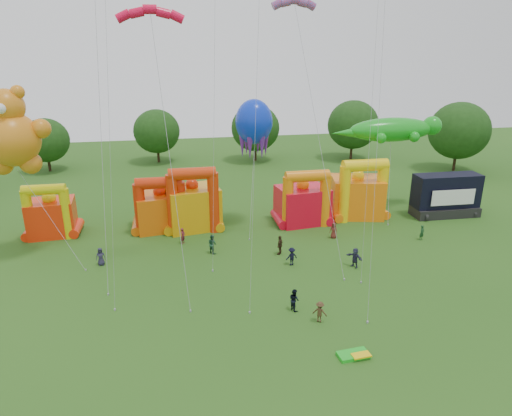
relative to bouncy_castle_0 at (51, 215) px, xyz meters
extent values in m
plane|color=#255117|center=(18.92, -27.57, -2.24)|extent=(160.00, 160.00, 0.00)
cylinder|color=#352314|center=(57.14, 16.54, -0.38)|extent=(0.44, 0.44, 3.72)
ellipsoid|color=#1A3D12|center=(57.14, 16.54, 4.17)|extent=(9.30, 9.30, 8.89)
cylinder|color=#352314|center=(44.00, 27.35, -0.48)|extent=(0.44, 0.44, 3.51)
ellipsoid|color=#1A3D12|center=(44.00, 27.35, 3.81)|extent=(8.77, 8.78, 8.39)
cylinder|color=#352314|center=(27.08, 29.22, -0.59)|extent=(0.44, 0.44, 3.30)
ellipsoid|color=#1A3D12|center=(27.08, 29.22, 3.45)|extent=(8.25, 8.25, 7.88)
cylinder|color=#352314|center=(10.47, 31.20, -0.69)|extent=(0.44, 0.44, 3.09)
ellipsoid|color=#1A3D12|center=(10.47, 31.20, 3.08)|extent=(7.73, 7.72, 7.38)
cylinder|color=#352314|center=(-6.58, 28.25, -0.80)|extent=(0.44, 0.44, 2.88)
ellipsoid|color=#1A3D12|center=(-6.58, 28.25, 2.72)|extent=(7.20, 7.20, 6.88)
cube|color=red|center=(0.00, 0.25, -0.38)|extent=(4.86, 4.01, 3.72)
cylinder|color=yellow|center=(-1.79, -1.08, 0.42)|extent=(1.01, 1.01, 5.32)
cylinder|color=yellow|center=(1.79, -1.08, 0.42)|extent=(1.01, 1.01, 5.32)
cylinder|color=yellow|center=(0.00, -1.08, 3.08)|extent=(4.08, 1.06, 1.06)
sphere|color=yellow|center=(0.00, 0.25, 1.78)|extent=(1.40, 1.40, 1.40)
cube|color=#D9590B|center=(11.19, 0.04, -0.31)|extent=(5.93, 5.05, 3.86)
cylinder|color=red|center=(9.12, -1.50, 0.52)|extent=(1.17, 1.17, 5.52)
cylinder|color=red|center=(13.26, -1.50, 0.52)|extent=(1.17, 1.17, 5.52)
cylinder|color=red|center=(11.19, -1.50, 3.28)|extent=(4.72, 1.23, 1.23)
sphere|color=red|center=(11.19, 0.04, 1.93)|extent=(1.40, 1.40, 1.40)
cube|color=orange|center=(14.60, -0.50, 0.03)|extent=(6.09, 5.22, 4.54)
cylinder|color=red|center=(12.49, -2.07, 1.01)|extent=(1.19, 1.19, 6.49)
cylinder|color=red|center=(16.71, -2.07, 1.01)|extent=(1.19, 1.19, 6.49)
cylinder|color=red|center=(14.60, -2.07, 4.25)|extent=(4.81, 1.25, 1.25)
sphere|color=red|center=(14.60, -0.50, 2.60)|extent=(1.40, 1.40, 1.40)
cube|color=red|center=(26.71, -1.08, -0.22)|extent=(5.85, 4.94, 4.03)
cylinder|color=orange|center=(24.63, -2.62, 0.64)|extent=(1.17, 1.17, 5.76)
cylinder|color=orange|center=(28.79, -2.62, 0.64)|extent=(1.17, 1.17, 5.76)
cylinder|color=orange|center=(26.71, -2.62, 3.52)|extent=(4.75, 1.23, 1.23)
sphere|color=orange|center=(26.71, -1.08, 2.09)|extent=(1.40, 1.40, 1.40)
cube|color=orange|center=(33.54, -0.14, 0.01)|extent=(6.59, 5.72, 4.50)
cylinder|color=yellow|center=(31.30, -1.80, 0.98)|extent=(1.26, 1.26, 6.43)
cylinder|color=yellow|center=(35.77, -1.80, 0.98)|extent=(1.26, 1.26, 6.43)
cylinder|color=yellow|center=(33.54, -1.80, 4.19)|extent=(5.11, 1.33, 1.33)
sphere|color=yellow|center=(33.54, -0.14, 2.56)|extent=(1.40, 1.40, 1.40)
cube|color=black|center=(43.73, -2.21, -1.69)|extent=(7.68, 3.02, 1.10)
cube|color=black|center=(43.73, -2.01, 0.77)|extent=(7.67, 2.65, 3.81)
cube|color=white|center=(43.73, -3.50, 0.39)|extent=(5.26, 0.19, 1.79)
cylinder|color=black|center=(40.69, -3.36, -1.84)|extent=(0.30, 0.90, 0.90)
cylinder|color=black|center=(46.78, -3.36, -1.84)|extent=(0.30, 0.90, 0.90)
sphere|color=orange|center=(-0.79, -5.17, 8.89)|extent=(4.71, 4.71, 4.71)
sphere|color=orange|center=(-0.79, -5.17, 11.68)|extent=(3.00, 3.00, 3.00)
sphere|color=orange|center=(0.28, -5.17, 12.85)|extent=(1.18, 1.18, 1.18)
sphere|color=orange|center=(1.67, -5.17, 9.75)|extent=(1.71, 1.71, 1.71)
sphere|color=orange|center=(-1.97, -5.17, 6.75)|extent=(1.93, 1.93, 1.93)
sphere|color=orange|center=(0.39, -5.17, 6.75)|extent=(1.93, 1.93, 1.93)
sphere|color=white|center=(-0.79, -6.62, 11.68)|extent=(0.86, 0.86, 0.86)
ellipsoid|color=#16A01B|center=(38.17, 1.87, 7.35)|extent=(10.47, 3.27, 2.78)
sphere|color=#16A01B|center=(43.28, 1.87, 7.66)|extent=(2.25, 2.25, 2.25)
cone|color=#16A01B|center=(32.85, 1.87, 7.14)|extent=(4.09, 1.64, 1.64)
sphere|color=#16A01B|center=(40.21, 3.51, 6.74)|extent=(1.23, 1.23, 1.23)
sphere|color=#16A01B|center=(40.21, 0.24, 6.74)|extent=(1.23, 1.23, 1.23)
sphere|color=#16A01B|center=(36.12, 3.51, 6.74)|extent=(1.23, 1.23, 1.23)
sphere|color=#16A01B|center=(36.12, 0.24, 6.74)|extent=(1.23, 1.23, 1.23)
ellipsoid|color=#0D2DCD|center=(21.33, -0.57, 9.09)|extent=(3.89, 3.89, 4.67)
cone|color=#591E8C|center=(22.60, -0.57, 6.95)|extent=(0.88, 0.88, 3.12)
cone|color=#591E8C|center=(21.97, 0.53, 6.95)|extent=(0.88, 0.88, 3.12)
cone|color=#591E8C|center=(20.70, 0.53, 6.95)|extent=(0.88, 0.88, 3.12)
cone|color=#591E8C|center=(20.07, -0.57, 6.95)|extent=(0.88, 0.88, 3.12)
cone|color=#591E8C|center=(20.70, -1.66, 6.95)|extent=(0.88, 0.88, 3.12)
cone|color=#591E8C|center=(21.97, -1.66, 6.95)|extent=(0.88, 0.88, 3.12)
cube|color=green|center=(23.26, -24.80, -2.12)|extent=(2.08, 1.17, 0.24)
cube|color=yellow|center=(23.66, -25.10, -1.98)|extent=(1.25, 0.70, 0.10)
imported|color=#27243C|center=(5.82, -8.28, -1.40)|extent=(0.86, 0.60, 1.68)
imported|color=maroon|center=(13.29, -4.74, -1.42)|extent=(0.64, 0.72, 1.64)
imported|color=#1C462D|center=(15.97, -7.56, -1.30)|extent=(1.11, 1.16, 1.88)
imported|color=black|center=(22.75, -11.48, -1.39)|extent=(1.22, 0.87, 1.70)
imported|color=#382616|center=(22.26, -9.03, -1.29)|extent=(1.02, 1.18, 1.90)
imported|color=#2B2A47|center=(28.22, -12.87, -1.33)|extent=(1.34, 1.71, 1.81)
imported|color=maroon|center=(28.61, -6.25, -1.40)|extent=(0.97, 0.95, 1.68)
imported|color=#193F1E|center=(37.34, -8.35, -1.45)|extent=(0.68, 0.59, 1.58)
imported|color=black|center=(21.00, -18.77, -1.38)|extent=(0.89, 1.01, 1.72)
imported|color=#432F1B|center=(22.37, -20.64, -1.44)|extent=(1.19, 1.06, 1.60)
camera|label=1|loc=(12.65, -47.51, 16.32)|focal=32.00mm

